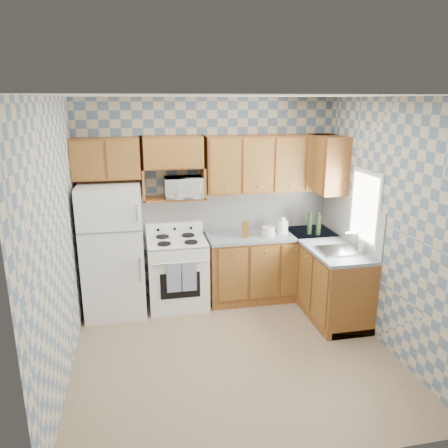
# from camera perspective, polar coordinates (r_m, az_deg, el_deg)

# --- Properties ---
(floor) EXTENTS (3.40, 3.40, 0.00)m
(floor) POSITION_cam_1_polar(r_m,az_deg,el_deg) (4.99, 1.21, -16.38)
(floor) COLOR #7C664E
(floor) RESTS_ON ground
(back_wall) EXTENTS (3.40, 0.02, 2.70)m
(back_wall) POSITION_cam_1_polar(r_m,az_deg,el_deg) (5.93, -2.12, 3.12)
(back_wall) COLOR slate
(back_wall) RESTS_ON ground
(right_wall) EXTENTS (0.02, 3.20, 2.70)m
(right_wall) POSITION_cam_1_polar(r_m,az_deg,el_deg) (5.06, 20.43, -0.17)
(right_wall) COLOR slate
(right_wall) RESTS_ON ground
(backsplash_back) EXTENTS (2.60, 0.02, 0.56)m
(backsplash_back) POSITION_cam_1_polar(r_m,az_deg,el_deg) (6.04, 1.66, 1.88)
(backsplash_back) COLOR white
(backsplash_back) RESTS_ON back_wall
(backsplash_right) EXTENTS (0.02, 1.60, 0.56)m
(backsplash_right) POSITION_cam_1_polar(r_m,az_deg,el_deg) (5.76, 16.09, 0.56)
(backsplash_right) COLOR white
(backsplash_right) RESTS_ON right_wall
(refrigerator) EXTENTS (0.75, 0.70, 1.68)m
(refrigerator) POSITION_cam_1_polar(r_m,az_deg,el_deg) (5.67, -14.30, -3.36)
(refrigerator) COLOR white
(refrigerator) RESTS_ON floor
(stove_body) EXTENTS (0.76, 0.65, 0.90)m
(stove_body) POSITION_cam_1_polar(r_m,az_deg,el_deg) (5.84, -6.08, -6.45)
(stove_body) COLOR white
(stove_body) RESTS_ON floor
(cooktop) EXTENTS (0.76, 0.65, 0.02)m
(cooktop) POSITION_cam_1_polar(r_m,az_deg,el_deg) (5.69, -6.21, -2.20)
(cooktop) COLOR silver
(cooktop) RESTS_ON stove_body
(backguard) EXTENTS (0.76, 0.08, 0.17)m
(backguard) POSITION_cam_1_polar(r_m,az_deg,el_deg) (5.92, -6.50, -0.51)
(backguard) COLOR white
(backguard) RESTS_ON cooktop
(dish_towel_left) EXTENTS (0.18, 0.02, 0.38)m
(dish_towel_left) POSITION_cam_1_polar(r_m,az_deg,el_deg) (5.48, -6.55, -6.99)
(dish_towel_left) COLOR navy
(dish_towel_left) RESTS_ON stove_body
(dish_towel_right) EXTENTS (0.18, 0.02, 0.38)m
(dish_towel_right) POSITION_cam_1_polar(r_m,az_deg,el_deg) (5.50, -4.54, -6.86)
(dish_towel_right) COLOR navy
(dish_towel_right) RESTS_ON stove_body
(base_cabinets_back) EXTENTS (1.75, 0.60, 0.88)m
(base_cabinets_back) POSITION_cam_1_polar(r_m,az_deg,el_deg) (6.11, 6.13, -5.52)
(base_cabinets_back) COLOR #663010
(base_cabinets_back) RESTS_ON floor
(base_cabinets_right) EXTENTS (0.60, 1.60, 0.88)m
(base_cabinets_right) POSITION_cam_1_polar(r_m,az_deg,el_deg) (5.88, 12.99, -6.75)
(base_cabinets_right) COLOR #663010
(base_cabinets_right) RESTS_ON floor
(countertop_back) EXTENTS (1.77, 0.63, 0.04)m
(countertop_back) POSITION_cam_1_polar(r_m,az_deg,el_deg) (5.95, 6.27, -1.41)
(countertop_back) COLOR slate
(countertop_back) RESTS_ON base_cabinets_back
(countertop_right) EXTENTS (0.63, 1.60, 0.04)m
(countertop_right) POSITION_cam_1_polar(r_m,az_deg,el_deg) (5.72, 13.23, -2.49)
(countertop_right) COLOR slate
(countertop_right) RESTS_ON base_cabinets_right
(upper_cabinets_back) EXTENTS (1.75, 0.33, 0.74)m
(upper_cabinets_back) POSITION_cam_1_polar(r_m,az_deg,el_deg) (5.88, 6.14, 7.87)
(upper_cabinets_back) COLOR #663010
(upper_cabinets_back) RESTS_ON back_wall
(upper_cabinets_fridge) EXTENTS (0.82, 0.33, 0.50)m
(upper_cabinets_fridge) POSITION_cam_1_polar(r_m,az_deg,el_deg) (5.60, -15.17, 8.25)
(upper_cabinets_fridge) COLOR #663010
(upper_cabinets_fridge) RESTS_ON back_wall
(upper_cabinets_right) EXTENTS (0.33, 0.70, 0.74)m
(upper_cabinets_right) POSITION_cam_1_polar(r_m,az_deg,el_deg) (5.96, 13.26, 7.65)
(upper_cabinets_right) COLOR #663010
(upper_cabinets_right) RESTS_ON right_wall
(microwave_shelf) EXTENTS (0.80, 0.33, 0.03)m
(microwave_shelf) POSITION_cam_1_polar(r_m,az_deg,el_deg) (5.70, -6.53, 3.36)
(microwave_shelf) COLOR #663010
(microwave_shelf) RESTS_ON back_wall
(microwave) EXTENTS (0.48, 0.33, 0.27)m
(microwave) POSITION_cam_1_polar(r_m,az_deg,el_deg) (5.63, -5.32, 4.79)
(microwave) COLOR white
(microwave) RESTS_ON microwave_shelf
(sink) EXTENTS (0.48, 0.40, 0.03)m
(sink) POSITION_cam_1_polar(r_m,az_deg,el_deg) (5.41, 14.82, -3.38)
(sink) COLOR #B7B7BC
(sink) RESTS_ON countertop_right
(window) EXTENTS (0.02, 0.66, 0.86)m
(window) POSITION_cam_1_polar(r_m,az_deg,el_deg) (5.40, 17.93, 2.14)
(window) COLOR silver
(window) RESTS_ON right_wall
(bottle_0) EXTENTS (0.06, 0.06, 0.29)m
(bottle_0) POSITION_cam_1_polar(r_m,az_deg,el_deg) (5.96, 11.11, 0.08)
(bottle_0) COLOR black
(bottle_0) RESTS_ON countertop_back
(bottle_1) EXTENTS (0.06, 0.06, 0.27)m
(bottle_1) POSITION_cam_1_polar(r_m,az_deg,el_deg) (5.95, 12.21, -0.12)
(bottle_1) COLOR black
(bottle_1) RESTS_ON countertop_back
(bottle_2) EXTENTS (0.06, 0.06, 0.25)m
(bottle_2) POSITION_cam_1_polar(r_m,az_deg,el_deg) (6.06, 12.27, 0.08)
(bottle_2) COLOR #542E14
(bottle_2) RESTS_ON countertop_back
(knife_block) EXTENTS (0.12, 0.12, 0.21)m
(knife_block) POSITION_cam_1_polar(r_m,az_deg,el_deg) (5.74, 2.82, -0.70)
(knife_block) COLOR brown
(knife_block) RESTS_ON countertop_back
(electric_kettle) EXTENTS (0.14, 0.14, 0.18)m
(electric_kettle) POSITION_cam_1_polar(r_m,az_deg,el_deg) (5.94, 7.69, -0.40)
(electric_kettle) COLOR white
(electric_kettle) RESTS_ON countertop_back
(food_containers) EXTENTS (0.19, 0.19, 0.12)m
(food_containers) POSITION_cam_1_polar(r_m,az_deg,el_deg) (5.81, 5.80, -1.00)
(food_containers) COLOR beige
(food_containers) RESTS_ON countertop_back
(soap_bottle) EXTENTS (0.06, 0.06, 0.17)m
(soap_bottle) POSITION_cam_1_polar(r_m,az_deg,el_deg) (5.40, 17.50, -2.76)
(soap_bottle) COLOR beige
(soap_bottle) RESTS_ON countertop_right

